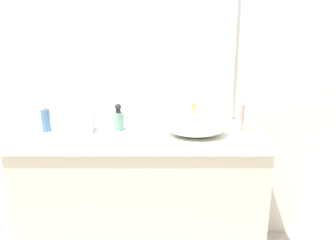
{
  "coord_description": "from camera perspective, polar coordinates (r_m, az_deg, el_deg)",
  "views": [
    {
      "loc": [
        0.27,
        -1.37,
        1.45
      ],
      "look_at": [
        0.27,
        0.38,
        0.97
      ],
      "focal_mm": 33.62,
      "sensor_mm": 36.0,
      "label": 1
    }
  ],
  "objects": [
    {
      "name": "faucet",
      "position": [
        1.95,
        4.6,
        1.28
      ],
      "size": [
        0.03,
        0.12,
        0.15
      ],
      "color": "#DFAB4E",
      "rests_on": "vanity_counter"
    },
    {
      "name": "wall_mirror_panel",
      "position": [
        2.06,
        -4.57,
        17.18
      ],
      "size": [
        1.18,
        0.01,
        1.26
      ],
      "primitive_type": "cube",
      "color": "#B2BCC6",
      "rests_on": "vanity_counter"
    },
    {
      "name": "tissue_box",
      "position": [
        1.92,
        -15.26,
        -0.18
      ],
      "size": [
        0.14,
        0.14,
        0.15
      ],
      "color": "silver",
      "rests_on": "vanity_counter"
    },
    {
      "name": "sink_basin",
      "position": [
        1.8,
        5.01,
        -0.9
      ],
      "size": [
        0.35,
        0.3,
        0.12
      ],
      "primitive_type": "ellipsoid",
      "color": "white",
      "rests_on": "vanity_counter"
    },
    {
      "name": "lotion_bottle",
      "position": [
        1.99,
        -21.33,
        0.05
      ],
      "size": [
        0.05,
        0.05,
        0.15
      ],
      "color": "teal",
      "rests_on": "vanity_counter"
    },
    {
      "name": "bathroom_wall_rear",
      "position": [
        2.12,
        -7.49,
        11.29
      ],
      "size": [
        6.0,
        0.06,
        2.6
      ],
      "primitive_type": "cube",
      "color": "silver",
      "rests_on": "ground"
    },
    {
      "name": "soap_dispenser",
      "position": [
        1.92,
        12.88,
        0.78
      ],
      "size": [
        0.05,
        0.05,
        0.21
      ],
      "color": "#D6A19D",
      "rests_on": "vanity_counter"
    },
    {
      "name": "vanity_counter",
      "position": [
        2.04,
        -4.55,
        -14.12
      ],
      "size": [
        1.44,
        0.58,
        0.89
      ],
      "color": "beige",
      "rests_on": "ground"
    },
    {
      "name": "perfume_bottle",
      "position": [
        1.9,
        -9.02,
        0.09
      ],
      "size": [
        0.06,
        0.06,
        0.16
      ],
      "color": "gray",
      "rests_on": "vanity_counter"
    },
    {
      "name": "candle_jar",
      "position": [
        1.87,
        -3.76,
        -1.36
      ],
      "size": [
        0.06,
        0.06,
        0.05
      ],
      "primitive_type": "cylinder",
      "color": "silver",
      "rests_on": "vanity_counter"
    }
  ]
}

